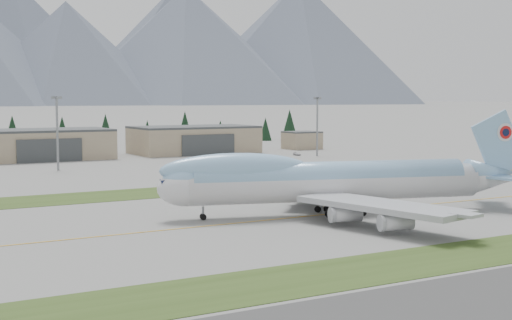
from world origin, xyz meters
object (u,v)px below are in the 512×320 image
hangar_center (41,144)px  hangar_right (194,140)px  boeing_747_freighter (332,180)px  service_vehicle_b (198,163)px  service_vehicle_c (297,155)px

hangar_center → hangar_right: same height
hangar_center → boeing_747_freighter: bearing=-82.6°
hangar_right → service_vehicle_b: 44.35m
boeing_747_freighter → hangar_center: size_ratio=1.55×
hangar_center → service_vehicle_b: hangar_center is taller
hangar_center → service_vehicle_c: (89.33, -30.07, -5.39)m
service_vehicle_b → service_vehicle_c: 47.63m
service_vehicle_c → boeing_747_freighter: bearing=-111.7°
service_vehicle_b → boeing_747_freighter: bearing=167.4°
boeing_747_freighter → hangar_right: bearing=90.7°
service_vehicle_b → service_vehicle_c: bearing=-78.0°
service_vehicle_b → service_vehicle_c: (46.47, 10.48, 0.00)m
boeing_747_freighter → hangar_right: boeing_747_freighter is taller
service_vehicle_c → service_vehicle_b: bearing=-158.9°
hangar_center → service_vehicle_b: 59.25m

